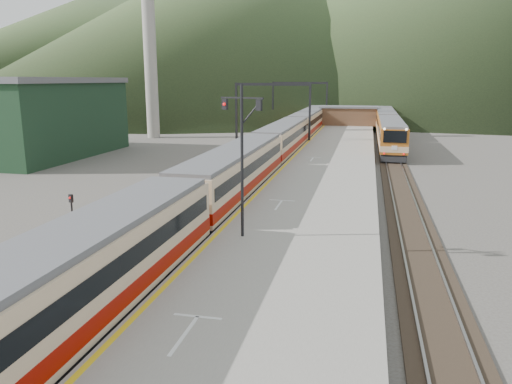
# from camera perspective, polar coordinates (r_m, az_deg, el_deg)

# --- Properties ---
(track_main) EXTENTS (2.60, 200.00, 0.23)m
(track_main) POSITION_cam_1_polar(r_m,az_deg,el_deg) (48.16, 1.87, 2.81)
(track_main) COLOR black
(track_main) RESTS_ON ground
(track_far) EXTENTS (2.60, 200.00, 0.23)m
(track_far) POSITION_cam_1_polar(r_m,az_deg,el_deg) (49.32, -3.85, 3.02)
(track_far) COLOR black
(track_far) RESTS_ON ground
(track_second) EXTENTS (2.60, 200.00, 0.23)m
(track_second) POSITION_cam_1_polar(r_m,az_deg,el_deg) (47.43, 15.66, 2.18)
(track_second) COLOR black
(track_second) RESTS_ON ground
(platform) EXTENTS (8.00, 100.00, 1.00)m
(platform) POSITION_cam_1_polar(r_m,az_deg,el_deg) (45.42, 8.37, 2.63)
(platform) COLOR gray
(platform) RESTS_ON ground
(gantry_near) EXTENTS (9.55, 0.25, 8.00)m
(gantry_near) POSITION_cam_1_polar(r_m,az_deg,el_deg) (62.77, 1.90, 10.19)
(gantry_near) COLOR black
(gantry_near) RESTS_ON ground
(gantry_far) EXTENTS (9.55, 0.25, 8.00)m
(gantry_far) POSITION_cam_1_polar(r_m,az_deg,el_deg) (87.44, 5.00, 10.86)
(gantry_far) COLOR black
(gantry_far) RESTS_ON ground
(warehouse) EXTENTS (14.50, 20.50, 8.60)m
(warehouse) POSITION_cam_1_polar(r_m,az_deg,el_deg) (61.10, -24.73, 7.78)
(warehouse) COLOR #18311F
(warehouse) RESTS_ON ground
(smokestack) EXTENTS (1.80, 1.80, 30.00)m
(smokestack) POSITION_cam_1_polar(r_m,az_deg,el_deg) (75.50, -12.12, 17.50)
(smokestack) COLOR #9E998E
(smokestack) RESTS_ON ground
(station_shed) EXTENTS (9.40, 4.40, 3.10)m
(station_shed) POSITION_cam_1_polar(r_m,az_deg,el_deg) (84.88, 10.51, 8.60)
(station_shed) COLOR brown
(station_shed) RESTS_ON platform
(hill_a) EXTENTS (180.00, 180.00, 60.00)m
(hill_a) POSITION_cam_1_polar(r_m,az_deg,el_deg) (203.73, -1.44, 18.82)
(hill_a) COLOR #36492A
(hill_a) RESTS_ON ground
(hill_b) EXTENTS (220.00, 220.00, 75.00)m
(hill_b) POSITION_cam_1_polar(r_m,az_deg,el_deg) (239.35, 18.61, 19.09)
(hill_b) COLOR #36492A
(hill_b) RESTS_ON ground
(hill_d) EXTENTS (200.00, 200.00, 55.00)m
(hill_d) POSITION_cam_1_polar(r_m,az_deg,el_deg) (278.88, -15.61, 16.21)
(hill_d) COLOR #36492A
(hill_d) RESTS_ON ground
(main_train) EXTENTS (2.96, 101.62, 3.62)m
(main_train) POSITION_cam_1_polar(r_m,az_deg,el_deg) (54.28, 3.19, 6.02)
(main_train) COLOR #D4B188
(main_train) RESTS_ON track_main
(second_train) EXTENTS (2.75, 56.55, 3.36)m
(second_train) POSITION_cam_1_polar(r_m,az_deg,el_deg) (79.79, 14.61, 7.68)
(second_train) COLOR #A85A1A
(second_train) RESTS_ON track_second
(signal_mast) EXTENTS (2.13, 0.75, 7.15)m
(signal_mast) POSITION_cam_1_polar(r_m,az_deg,el_deg) (23.16, -1.62, 5.27)
(signal_mast) COLOR black
(signal_mast) RESTS_ON platform
(short_signal_a) EXTENTS (0.24, 0.19, 2.27)m
(short_signal_a) POSITION_cam_1_polar(r_m,az_deg,el_deg) (19.73, -27.02, -9.17)
(short_signal_a) COLOR black
(short_signal_a) RESTS_ON ground
(short_signal_b) EXTENTS (0.23, 0.17, 2.27)m
(short_signal_b) POSITION_cam_1_polar(r_m,az_deg,el_deg) (42.35, -4.08, 3.33)
(short_signal_b) COLOR black
(short_signal_b) RESTS_ON ground
(short_signal_c) EXTENTS (0.27, 0.23, 2.27)m
(short_signal_c) POSITION_cam_1_polar(r_m,az_deg,el_deg) (29.04, -20.31, -1.81)
(short_signal_c) COLOR black
(short_signal_c) RESTS_ON ground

